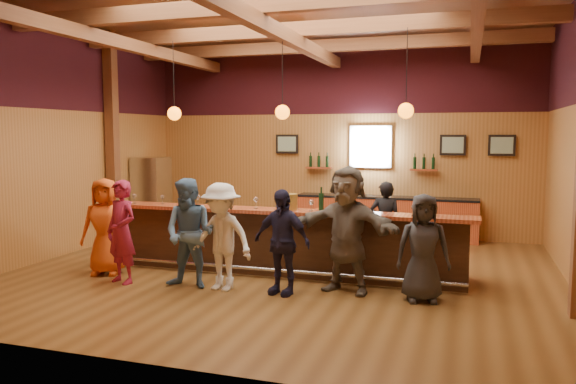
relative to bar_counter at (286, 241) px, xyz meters
name	(u,v)px	position (x,y,z in m)	size (l,w,h in m)	color
room	(283,81)	(-0.02, -0.09, 2.69)	(9.04, 9.00, 4.52)	brown
bar_counter	(286,241)	(0.00, 0.00, 0.00)	(6.30, 1.07, 1.11)	black
back_bar_cabinet	(386,217)	(1.18, 3.57, -0.05)	(4.00, 0.52, 0.95)	#98371B
window	(371,147)	(0.78, 3.80, 1.53)	(0.95, 0.09, 0.95)	silver
framed_pictures	(409,145)	(1.65, 3.79, 1.58)	(5.35, 0.05, 0.45)	black
wine_shelves	(370,166)	(0.78, 3.73, 1.10)	(3.00, 0.18, 0.30)	#98371B
pendant_lights	(282,112)	(-0.02, -0.15, 2.19)	(4.24, 0.24, 1.37)	black
stainless_fridge	(152,196)	(-4.12, 2.45, 0.38)	(0.70, 0.70, 1.80)	silver
customer_orange	(105,226)	(-2.82, -1.12, 0.29)	(0.79, 0.51, 1.61)	#D95014
customer_redvest	(122,232)	(-2.23, -1.51, 0.29)	(0.59, 0.39, 1.63)	maroon
customer_denim	(190,233)	(-1.08, -1.43, 0.32)	(0.82, 0.64, 1.68)	#4D739B
customer_white	(221,237)	(-0.57, -1.40, 0.29)	(1.05, 0.60, 1.62)	silver
customer_navy	(282,242)	(0.36, -1.32, 0.26)	(0.91, 0.38, 1.55)	#1C1C38
customer_brown	(347,229)	(1.24, -0.93, 0.42)	(1.75, 0.56, 1.89)	#61584D
customer_dark	(423,248)	(2.36, -1.05, 0.24)	(0.74, 0.48, 1.52)	#29292B
bartender	(385,223)	(1.54, 0.95, 0.24)	(0.55, 0.36, 1.51)	black
ice_bucket	(290,202)	(0.17, -0.31, 0.72)	(0.24, 0.24, 0.26)	olive
bottle_a	(321,201)	(0.67, -0.22, 0.74)	(0.08, 0.08, 0.38)	black
bottle_b	(340,203)	(0.97, -0.17, 0.71)	(0.07, 0.07, 0.31)	black
glass_a	(134,196)	(-2.73, -0.38, 0.71)	(0.08, 0.08, 0.18)	silver
glass_b	(162,197)	(-2.21, -0.30, 0.70)	(0.07, 0.07, 0.16)	silver
glass_c	(198,197)	(-1.52, -0.29, 0.73)	(0.09, 0.09, 0.20)	silver
glass_d	(229,201)	(-0.88, -0.40, 0.70)	(0.07, 0.07, 0.16)	silver
glass_e	(256,200)	(-0.43, -0.33, 0.73)	(0.09, 0.09, 0.20)	silver
glass_f	(311,203)	(0.54, -0.35, 0.72)	(0.08, 0.08, 0.18)	silver
glass_g	(349,205)	(1.16, -0.35, 0.70)	(0.07, 0.07, 0.16)	silver
glass_h	(414,208)	(2.15, -0.37, 0.71)	(0.08, 0.08, 0.17)	silver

